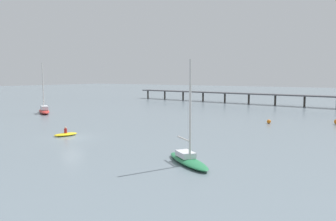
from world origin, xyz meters
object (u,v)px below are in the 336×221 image
Objects in this scene: sailboat_green at (188,157)px; dinghy_yellow at (66,134)px; pier at (304,92)px; mooring_buoy_near at (269,122)px; sailboat_red at (44,110)px.

sailboat_green is 19.45m from dinghy_yellow.
pier reaches higher than mooring_buoy_near.
dinghy_yellow is (-15.62, -57.57, -3.29)m from pier.
sailboat_green is at bearing -8.61° from dinghy_yellow.
mooring_buoy_near is (1.96, -32.94, -3.18)m from pier.
pier is 7.41× the size of sailboat_red.
pier is 33.15m from mooring_buoy_near.
sailboat_green is at bearing -86.59° from pier.
pier is 116.67× the size of mooring_buoy_near.
mooring_buoy_near is (17.59, 24.63, 0.11)m from dinghy_yellow.
pier is at bearing 93.41° from sailboat_green.
sailboat_green is (3.60, -60.48, -2.95)m from pier.
pier reaches higher than dinghy_yellow.
sailboat_green reaches higher than dinghy_yellow.
sailboat_red reaches higher than sailboat_green.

